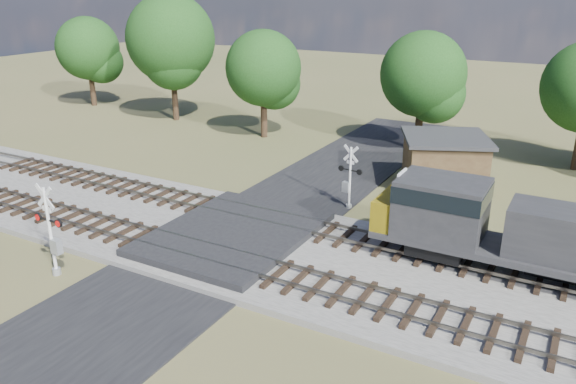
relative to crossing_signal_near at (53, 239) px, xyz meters
The scene contains 10 objects.
ground 8.09m from the crossing_signal_near, 51.91° to the left, with size 160.00×160.00×0.00m, color #50552D.
ballast_bed 16.39m from the crossing_signal_near, 24.29° to the left, with size 140.00×10.00×0.30m, color gray.
road 8.08m from the crossing_signal_near, 51.91° to the left, with size 7.00×60.00×0.08m, color black.
crossing_panel 8.42m from the crossing_signal_near, 54.04° to the left, with size 7.00×9.00×0.62m, color #262628.
track_near 9.13m from the crossing_signal_near, 27.78° to the left, with size 140.00×2.60×0.33m.
track_far 12.27m from the crossing_signal_near, 49.05° to the left, with size 140.00×2.60×0.33m.
crossing_signal_near is the anchor object (origin of this frame).
crossing_signal_far 15.82m from the crossing_signal_near, 59.10° to the left, with size 1.53×0.36×3.80m.
equipment_shed 22.96m from the crossing_signal_near, 58.57° to the left, with size 6.63×6.63×3.42m.
treeline 29.59m from the crossing_signal_near, 67.60° to the left, with size 80.65×9.98×11.53m.
Camera 1 is at (14.86, -20.59, 12.17)m, focal length 35.00 mm.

